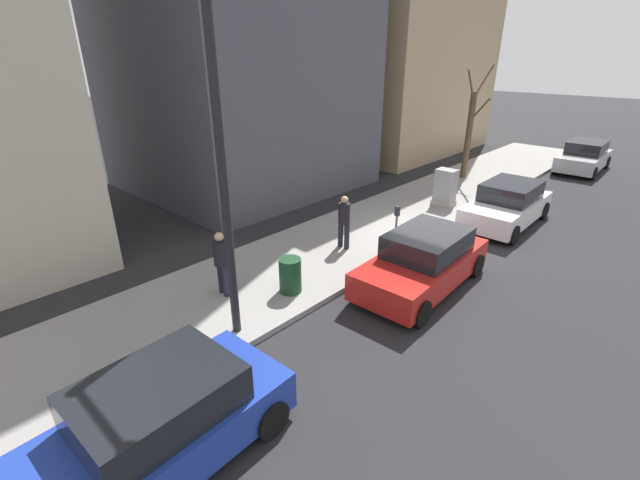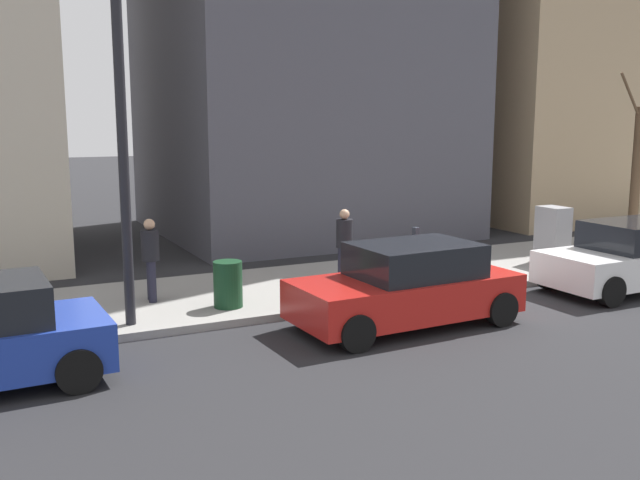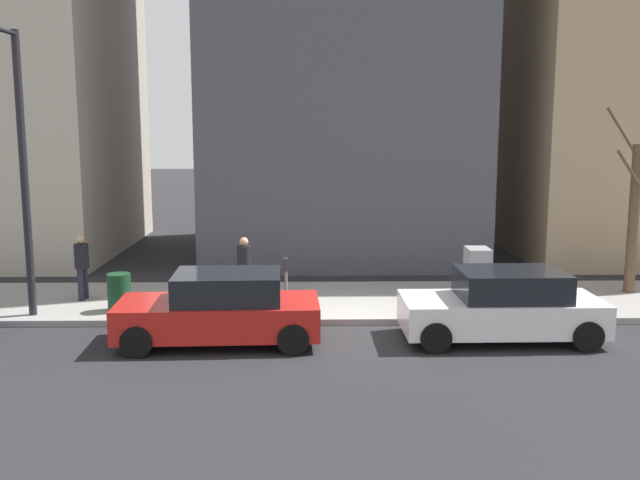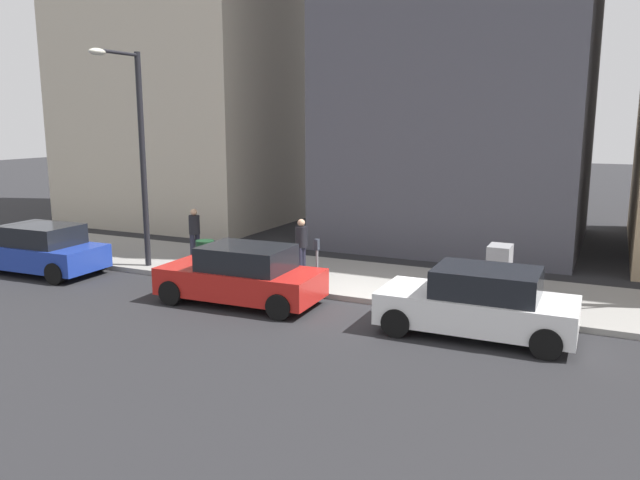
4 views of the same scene
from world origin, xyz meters
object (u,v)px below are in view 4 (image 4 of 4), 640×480
parked_car_red (242,276)px  utility_box (499,274)px  parked_car_white (479,303)px  trash_bin (205,255)px  office_tower_right (194,25)px  streetlamp (136,142)px  parked_car_blue (39,250)px  pedestrian_midblock (194,231)px  parking_meter (317,258)px  pedestrian_near_meter (301,243)px

parked_car_red → utility_box: size_ratio=2.98×
parked_car_white → trash_bin: 8.93m
parked_car_red → utility_box: 6.53m
utility_box → office_tower_right: office_tower_right is taller
trash_bin → parked_car_white: bearing=-103.2°
utility_box → streetlamp: bearing=95.5°
trash_bin → office_tower_right: size_ratio=0.05×
parked_car_red → streetlamp: 5.89m
parked_car_blue → pedestrian_midblock: size_ratio=2.57×
parking_meter → utility_box: 4.77m
streetlamp → parked_car_red: bearing=-108.5°
streetlamp → office_tower_right: size_ratio=0.36×
parked_car_white → pedestrian_midblock: (3.16, 9.91, 0.35)m
parked_car_red → pedestrian_midblock: size_ratio=2.57×
parked_car_blue → streetlamp: size_ratio=0.66×
pedestrian_midblock → parked_car_white: bearing=79.5°
parked_car_white → streetlamp: 11.23m
trash_bin → pedestrian_midblock: pedestrian_midblock is taller
utility_box → pedestrian_midblock: pedestrian_midblock is taller
pedestrian_near_meter → pedestrian_midblock: bearing=-99.4°
pedestrian_near_meter → parked_car_white: bearing=60.6°
streetlamp → pedestrian_midblock: streetlamp is taller
pedestrian_near_meter → office_tower_right: bearing=-134.9°
parking_meter → streetlamp: (-0.17, 5.96, 3.04)m
parking_meter → pedestrian_near_meter: 1.59m
trash_bin → office_tower_right: (9.34, 6.97, 8.38)m
utility_box → trash_bin: bearing=92.6°
parked_car_red → pedestrian_midblock: bearing=48.0°
pedestrian_midblock → office_tower_right: bearing=-137.9°
parking_meter → pedestrian_midblock: 5.46m
parked_car_white → pedestrian_near_meter: pedestrian_near_meter is taller
parked_car_blue → trash_bin: size_ratio=4.73×
trash_bin → parking_meter: bearing=-96.4°
parked_car_blue → pedestrian_near_meter: size_ratio=2.57×
utility_box → trash_bin: size_ratio=1.59×
parked_car_white → pedestrian_near_meter: bearing=63.8°
parking_meter → streetlamp: streetlamp is taller
parked_car_blue → pedestrian_midblock: pedestrian_midblock is taller
parked_car_blue → utility_box: (2.49, -13.41, 0.11)m
pedestrian_near_meter → office_tower_right: (8.62, 9.91, 7.90)m
streetlamp → parked_car_white: bearing=-97.6°
streetlamp → pedestrian_near_meter: streetlamp is taller
trash_bin → office_tower_right: office_tower_right is taller
parked_car_white → streetlamp: streetlamp is taller
parked_car_white → pedestrian_near_meter: (2.75, 5.76, 0.35)m
pedestrian_near_meter → parked_car_blue: bearing=-73.7°
parked_car_red → parked_car_blue: bearing=87.4°
office_tower_right → utility_box: bearing=-119.7°
parked_car_white → pedestrian_near_meter: 6.39m
parked_car_red → parking_meter: 2.18m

